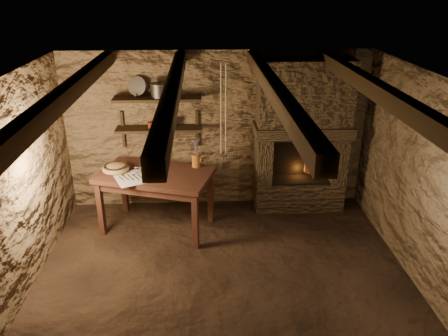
{
  "coord_description": "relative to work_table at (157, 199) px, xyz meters",
  "views": [
    {
      "loc": [
        -0.22,
        -4.26,
        3.31
      ],
      "look_at": [
        0.05,
        0.9,
        1.07
      ],
      "focal_mm": 35.0,
      "sensor_mm": 36.0,
      "label": 1
    }
  ],
  "objects": [
    {
      "name": "beam_far_left",
      "position": [
        -0.62,
        -1.24,
        1.84
      ],
      "size": [
        0.14,
        3.95,
        0.16
      ],
      "primitive_type": "cube",
      "color": "black",
      "rests_on": "ceiling"
    },
    {
      "name": "left_wall",
      "position": [
        -1.37,
        -1.24,
        0.73
      ],
      "size": [
        0.04,
        4.0,
        2.4
      ],
      "primitive_type": "cube",
      "color": "brown",
      "rests_on": "floor"
    },
    {
      "name": "ceiling",
      "position": [
        0.88,
        -1.24,
        1.93
      ],
      "size": [
        4.5,
        4.0,
        0.04
      ],
      "primitive_type": "cube",
      "color": "black",
      "rests_on": "back_wall"
    },
    {
      "name": "small_kettle",
      "position": [
        0.18,
        0.6,
        0.91
      ],
      "size": [
        0.18,
        0.14,
        0.19
      ],
      "primitive_type": null,
      "rotation": [
        0.0,
        0.0,
        -0.02
      ],
      "color": "#999A94",
      "rests_on": "shelf_lower"
    },
    {
      "name": "linen_cloth",
      "position": [
        -0.2,
        -0.12,
        0.4
      ],
      "size": [
        0.77,
        0.71,
        0.01
      ],
      "primitive_type": "cube",
      "rotation": [
        0.0,
        0.0,
        0.42
      ],
      "color": "beige",
      "rests_on": "work_table"
    },
    {
      "name": "back_wall",
      "position": [
        0.88,
        0.76,
        0.73
      ],
      "size": [
        4.5,
        0.04,
        2.4
      ],
      "primitive_type": "cube",
      "color": "brown",
      "rests_on": "floor"
    },
    {
      "name": "iron_stockpot",
      "position": [
        0.07,
        0.6,
        1.39
      ],
      "size": [
        0.29,
        0.29,
        0.18
      ],
      "primitive_type": "cylinder",
      "rotation": [
        0.0,
        0.0,
        0.26
      ],
      "color": "#2F2C29",
      "rests_on": "shelf_upper"
    },
    {
      "name": "shelf_lower",
      "position": [
        0.03,
        0.6,
        0.83
      ],
      "size": [
        1.25,
        0.3,
        0.04
      ],
      "primitive_type": "cube",
      "color": "black",
      "rests_on": "back_wall"
    },
    {
      "name": "beam_far_right",
      "position": [
        2.38,
        -1.24,
        1.84
      ],
      "size": [
        0.14,
        3.95,
        0.16
      ],
      "primitive_type": "cube",
      "color": "black",
      "rests_on": "ceiling"
    },
    {
      "name": "beam_mid_left",
      "position": [
        0.38,
        -1.24,
        1.84
      ],
      "size": [
        0.14,
        3.95,
        0.16
      ],
      "primitive_type": "cube",
      "color": "black",
      "rests_on": "ceiling"
    },
    {
      "name": "rusty_tin",
      "position": [
        -0.09,
        0.6,
        0.89
      ],
      "size": [
        0.09,
        0.09,
        0.08
      ],
      "primitive_type": "cylinder",
      "rotation": [
        0.0,
        0.0,
        -0.02
      ],
      "color": "#5E1E12",
      "rests_on": "shelf_lower"
    },
    {
      "name": "hearth",
      "position": [
        2.13,
        0.53,
        0.76
      ],
      "size": [
        1.43,
        0.51,
        2.3
      ],
      "color": "#382A1C",
      "rests_on": "floor"
    },
    {
      "name": "stoneware_jug",
      "position": [
        0.57,
        0.19,
        0.58
      ],
      "size": [
        0.15,
        0.15,
        0.42
      ],
      "rotation": [
        0.0,
        0.0,
        0.25
      ],
      "color": "#A4641F",
      "rests_on": "work_table"
    },
    {
      "name": "wooden_bowl",
      "position": [
        -0.54,
        0.07,
        0.44
      ],
      "size": [
        0.37,
        0.37,
        0.13
      ],
      "primitive_type": "ellipsoid",
      "rotation": [
        0.0,
        0.0,
        -0.01
      ],
      "color": "olive",
      "rests_on": "work_table"
    },
    {
      "name": "right_wall",
      "position": [
        3.13,
        -1.24,
        0.73
      ],
      "size": [
        0.04,
        4.0,
        2.4
      ],
      "primitive_type": "cube",
      "color": "brown",
      "rests_on": "floor"
    },
    {
      "name": "pewter_cutlery_row",
      "position": [
        -0.2,
        -0.14,
        0.41
      ],
      "size": [
        0.56,
        0.39,
        0.01
      ],
      "primitive_type": null,
      "rotation": [
        0.0,
        0.0,
        0.42
      ],
      "color": "gray",
      "rests_on": "linen_cloth"
    },
    {
      "name": "beam_mid_right",
      "position": [
        1.38,
        -1.24,
        1.84
      ],
      "size": [
        0.14,
        3.95,
        0.16
      ],
      "primitive_type": "cube",
      "color": "black",
      "rests_on": "ceiling"
    },
    {
      "name": "drinking_glasses",
      "position": [
        -0.18,
        -0.0,
        0.45
      ],
      "size": [
        0.2,
        0.06,
        0.08
      ],
      "primitive_type": null,
      "color": "white",
      "rests_on": "linen_cloth"
    },
    {
      "name": "front_wall",
      "position": [
        0.88,
        -3.24,
        0.73
      ],
      "size": [
        4.5,
        0.04,
        2.4
      ],
      "primitive_type": "cube",
      "color": "brown",
      "rests_on": "floor"
    },
    {
      "name": "tin_pan",
      "position": [
        -0.25,
        0.7,
        1.44
      ],
      "size": [
        0.31,
        0.22,
        0.28
      ],
      "primitive_type": "cylinder",
      "rotation": [
        1.26,
        0.0,
        -0.39
      ],
      "color": "#999A94",
      "rests_on": "shelf_upper"
    },
    {
      "name": "floor",
      "position": [
        0.88,
        -1.24,
        -0.47
      ],
      "size": [
        4.5,
        4.5,
        0.0
      ],
      "primitive_type": "plane",
      "color": "black",
      "rests_on": "ground"
    },
    {
      "name": "shelf_upper",
      "position": [
        0.03,
        0.6,
        1.28
      ],
      "size": [
        1.25,
        0.3,
        0.04
      ],
      "primitive_type": "cube",
      "color": "black",
      "rests_on": "back_wall"
    },
    {
      "name": "hanging_ropes",
      "position": [
        0.93,
        -0.19,
        1.33
      ],
      "size": [
        0.08,
        0.08,
        1.2
      ],
      "primitive_type": null,
      "color": "beige",
      "rests_on": "ceiling"
    },
    {
      "name": "work_table",
      "position": [
        0.0,
        0.0,
        0.0
      ],
      "size": [
        1.71,
        1.28,
        0.87
      ],
      "rotation": [
        0.0,
        0.0,
        -0.3
      ],
      "color": "#371B13",
      "rests_on": "floor"
    },
    {
      "name": "red_pot",
      "position": [
        2.28,
        0.48,
        0.23
      ],
      "size": [
        0.21,
        0.19,
        0.54
      ],
      "rotation": [
        0.0,
        0.0,
        0.01
      ],
      "color": "maroon",
      "rests_on": "hearth"
    }
  ]
}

